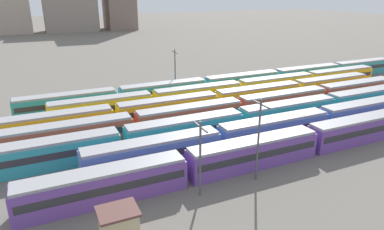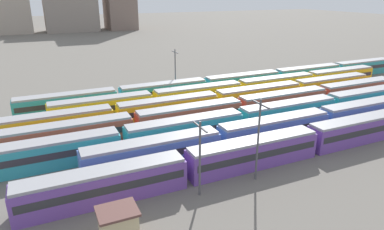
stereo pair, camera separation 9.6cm
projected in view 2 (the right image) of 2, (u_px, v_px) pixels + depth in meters
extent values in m
plane|color=#666059|center=(132.00, 137.00, 53.07)|extent=(600.00, 600.00, 0.00)
cube|color=#6B429E|center=(104.00, 187.00, 36.35)|extent=(18.00, 3.00, 3.40)
cube|color=#2D2D33|center=(103.00, 183.00, 36.21)|extent=(17.20, 3.06, 0.90)
cube|color=#939399|center=(102.00, 171.00, 35.71)|extent=(17.60, 2.70, 0.35)
cube|color=#6B429E|center=(253.00, 154.00, 43.70)|extent=(18.00, 3.00, 3.40)
cube|color=#2D2D33|center=(254.00, 151.00, 43.56)|extent=(17.20, 3.06, 0.90)
cube|color=#939399|center=(254.00, 140.00, 43.06)|extent=(17.60, 2.70, 0.35)
cube|color=#6B429E|center=(360.00, 130.00, 51.05)|extent=(18.00, 3.00, 3.40)
cube|color=#2D2D33|center=(360.00, 128.00, 50.91)|extent=(17.20, 3.06, 0.90)
cube|color=#939399|center=(362.00, 119.00, 50.41)|extent=(17.60, 2.70, 0.35)
cube|color=#4C70BC|center=(153.00, 154.00, 43.59)|extent=(18.00, 3.00, 3.40)
cube|color=#2D2D33|center=(153.00, 151.00, 43.45)|extent=(17.20, 3.06, 0.90)
cube|color=#939399|center=(152.00, 141.00, 42.95)|extent=(17.60, 2.70, 0.35)
cube|color=#4C70BC|center=(274.00, 131.00, 50.95)|extent=(18.00, 3.00, 3.40)
cube|color=#2D2D33|center=(274.00, 128.00, 50.81)|extent=(17.20, 3.06, 0.90)
cube|color=#939399|center=(275.00, 119.00, 50.31)|extent=(17.60, 2.70, 0.35)
cube|color=#4C70BC|center=(365.00, 113.00, 58.30)|extent=(18.00, 3.00, 3.40)
cube|color=#2D2D33|center=(365.00, 111.00, 58.16)|extent=(17.20, 3.06, 0.90)
cube|color=#939399|center=(367.00, 102.00, 57.66)|extent=(17.60, 2.70, 0.35)
cube|color=teal|center=(48.00, 155.00, 43.32)|extent=(18.00, 3.00, 3.40)
cube|color=#2D2D33|center=(48.00, 152.00, 43.18)|extent=(17.20, 3.06, 0.90)
cube|color=#939399|center=(46.00, 142.00, 42.68)|extent=(17.60, 2.70, 0.35)
cube|color=teal|center=(185.00, 131.00, 50.67)|extent=(18.00, 3.00, 3.40)
cube|color=#2D2D33|center=(185.00, 129.00, 50.53)|extent=(17.20, 3.06, 0.90)
cube|color=#939399|center=(185.00, 120.00, 50.03)|extent=(17.60, 2.70, 0.35)
cube|color=teal|center=(288.00, 114.00, 58.02)|extent=(18.00, 3.00, 3.40)
cube|color=#2D2D33|center=(288.00, 111.00, 57.88)|extent=(17.20, 3.06, 0.90)
cube|color=#939399|center=(289.00, 103.00, 57.38)|extent=(17.60, 2.70, 0.35)
cube|color=teal|center=(367.00, 100.00, 65.38)|extent=(18.00, 3.00, 3.40)
cube|color=#2D2D33|center=(367.00, 98.00, 65.24)|extent=(17.20, 3.06, 0.90)
cube|color=#939399|center=(369.00, 90.00, 64.74)|extent=(17.60, 2.70, 0.35)
cube|color=#BC4C38|center=(70.00, 136.00, 48.98)|extent=(18.00, 3.00, 3.40)
cube|color=#2D2D33|center=(69.00, 134.00, 48.84)|extent=(17.20, 3.06, 0.90)
cube|color=#939399|center=(68.00, 124.00, 48.34)|extent=(17.60, 2.70, 0.35)
cube|color=#BC4C38|center=(190.00, 117.00, 56.33)|extent=(18.00, 3.00, 3.40)
cube|color=#2D2D33|center=(190.00, 115.00, 56.19)|extent=(17.20, 3.06, 0.90)
cube|color=#939399|center=(190.00, 106.00, 55.69)|extent=(17.60, 2.70, 0.35)
cube|color=#BC4C38|center=(283.00, 103.00, 63.68)|extent=(18.00, 3.00, 3.40)
cube|color=#2D2D33|center=(283.00, 101.00, 63.54)|extent=(17.20, 3.06, 0.90)
cube|color=#939399|center=(284.00, 93.00, 63.04)|extent=(17.60, 2.70, 0.35)
cube|color=#BC4C38|center=(356.00, 91.00, 71.03)|extent=(18.00, 3.00, 3.40)
cube|color=#2D2D33|center=(357.00, 89.00, 70.89)|extent=(17.20, 3.06, 0.90)
cube|color=#939399|center=(358.00, 82.00, 70.39)|extent=(17.60, 2.70, 0.35)
cube|color=yellow|center=(54.00, 126.00, 52.72)|extent=(18.00, 3.00, 3.40)
cube|color=#2D2D33|center=(53.00, 123.00, 52.58)|extent=(17.20, 3.06, 0.90)
cube|color=#939399|center=(52.00, 114.00, 52.08)|extent=(17.60, 2.70, 0.35)
cube|color=yellow|center=(169.00, 109.00, 60.07)|extent=(18.00, 3.00, 3.40)
cube|color=#2D2D33|center=(169.00, 107.00, 59.93)|extent=(17.20, 3.06, 0.90)
cube|color=#939399|center=(168.00, 99.00, 59.43)|extent=(17.60, 2.70, 0.35)
cube|color=yellow|center=(258.00, 96.00, 67.43)|extent=(18.00, 3.00, 3.40)
cube|color=#2D2D33|center=(259.00, 94.00, 67.29)|extent=(17.20, 3.06, 0.90)
cube|color=#939399|center=(259.00, 87.00, 66.79)|extent=(17.60, 2.70, 0.35)
cube|color=yellow|center=(331.00, 86.00, 74.78)|extent=(18.00, 3.00, 3.40)
cube|color=#2D2D33|center=(331.00, 84.00, 74.64)|extent=(17.20, 3.06, 0.90)
cube|color=#939399|center=(332.00, 78.00, 74.14)|extent=(17.60, 2.70, 0.35)
cube|color=yellow|center=(102.00, 109.00, 60.39)|extent=(18.00, 3.00, 3.40)
cube|color=#2D2D33|center=(102.00, 107.00, 60.25)|extent=(17.20, 3.06, 0.90)
cube|color=#939399|center=(101.00, 99.00, 59.75)|extent=(17.60, 2.70, 0.35)
cube|color=yellow|center=(198.00, 96.00, 67.74)|extent=(18.00, 3.00, 3.40)
cube|color=#2D2D33|center=(198.00, 94.00, 67.60)|extent=(17.20, 3.06, 0.90)
cube|color=#939399|center=(198.00, 87.00, 67.10)|extent=(17.60, 2.70, 0.35)
cube|color=yellow|center=(276.00, 86.00, 75.09)|extent=(18.00, 3.00, 3.40)
cube|color=#2D2D33|center=(276.00, 84.00, 74.95)|extent=(17.20, 3.06, 0.90)
cube|color=#939399|center=(277.00, 77.00, 74.45)|extent=(17.60, 2.70, 0.35)
cube|color=yellow|center=(340.00, 77.00, 82.44)|extent=(18.00, 3.00, 3.40)
cube|color=#2D2D33|center=(340.00, 76.00, 82.31)|extent=(17.20, 3.06, 0.90)
cube|color=#939399|center=(341.00, 70.00, 81.80)|extent=(17.60, 2.70, 0.35)
cube|color=teal|center=(67.00, 104.00, 62.75)|extent=(18.00, 3.00, 3.40)
cube|color=#2D2D33|center=(67.00, 102.00, 62.62)|extent=(17.20, 3.06, 0.90)
cube|color=#939399|center=(66.00, 94.00, 62.11)|extent=(17.60, 2.70, 0.35)
cube|color=teal|center=(164.00, 92.00, 70.11)|extent=(18.00, 3.00, 3.40)
cube|color=#2D2D33|center=(164.00, 90.00, 69.97)|extent=(17.20, 3.06, 0.90)
cube|color=#939399|center=(164.00, 83.00, 69.47)|extent=(17.60, 2.70, 0.35)
cube|color=teal|center=(243.00, 83.00, 77.46)|extent=(18.00, 3.00, 3.40)
cube|color=#2D2D33|center=(243.00, 81.00, 77.32)|extent=(17.20, 3.06, 0.90)
cube|color=#939399|center=(243.00, 75.00, 76.82)|extent=(17.60, 2.70, 0.35)
cube|color=teal|center=(308.00, 75.00, 84.81)|extent=(18.00, 3.00, 3.40)
cube|color=#2D2D33|center=(308.00, 73.00, 84.67)|extent=(17.20, 3.06, 0.90)
cube|color=#939399|center=(308.00, 67.00, 84.17)|extent=(17.60, 2.70, 0.35)
cube|color=teal|center=(362.00, 68.00, 92.16)|extent=(18.00, 3.00, 3.40)
cube|color=#2D2D33|center=(362.00, 67.00, 92.02)|extent=(17.20, 3.06, 0.90)
cube|color=#939399|center=(363.00, 61.00, 91.52)|extent=(17.60, 2.70, 0.35)
cylinder|color=#4C4C51|center=(258.00, 141.00, 39.38)|extent=(0.24, 0.24, 10.08)
cube|color=#47474C|center=(261.00, 104.00, 37.86)|extent=(0.16, 3.20, 0.16)
cylinder|color=#4C4C51|center=(175.00, 72.00, 73.27)|extent=(0.24, 0.24, 9.78)
cube|color=#47474C|center=(175.00, 52.00, 71.81)|extent=(0.16, 3.20, 0.16)
cylinder|color=#4C4C51|center=(200.00, 160.00, 36.45)|extent=(0.24, 0.24, 8.72)
cube|color=#47474C|center=(200.00, 127.00, 35.17)|extent=(0.16, 3.20, 0.16)
cube|color=#C6B284|center=(118.00, 225.00, 30.84)|extent=(3.20, 2.60, 2.80)
cube|color=brown|center=(117.00, 211.00, 30.32)|extent=(3.60, 3.00, 0.24)
cube|color=#A89989|center=(5.00, 10.00, 175.24)|extent=(24.05, 12.97, 24.04)
cube|color=gray|center=(70.00, 7.00, 187.35)|extent=(27.49, 18.14, 25.86)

